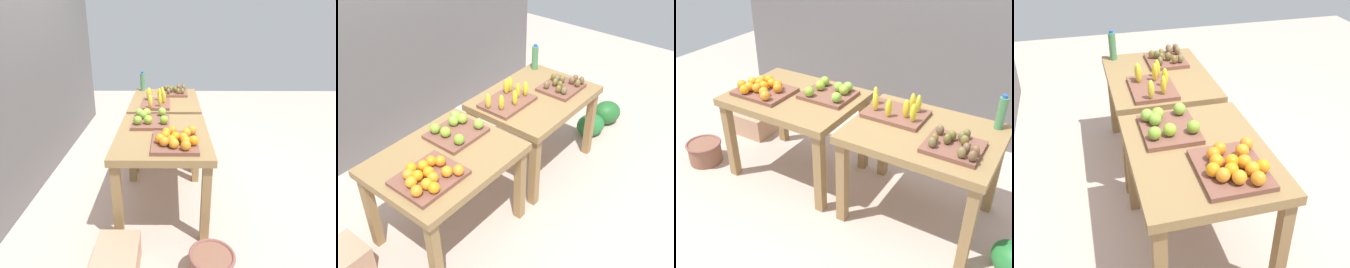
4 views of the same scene
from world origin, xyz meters
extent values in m
plane|color=#C7AC9D|center=(0.00, 0.00, 0.00)|extent=(8.00, 8.00, 0.00)
cube|color=olive|center=(-0.56, 0.00, 0.72)|extent=(1.04, 0.80, 0.06)
cube|color=olive|center=(-1.02, -0.34, 0.34)|extent=(0.07, 0.07, 0.69)
cube|color=olive|center=(-0.10, -0.34, 0.34)|extent=(0.07, 0.07, 0.69)
cube|color=olive|center=(-1.02, 0.34, 0.34)|extent=(0.07, 0.07, 0.69)
cube|color=olive|center=(-0.10, 0.34, 0.34)|extent=(0.07, 0.07, 0.69)
cube|color=olive|center=(0.56, 0.00, 0.72)|extent=(1.04, 0.80, 0.06)
cube|color=olive|center=(0.10, -0.34, 0.34)|extent=(0.07, 0.07, 0.69)
cube|color=olive|center=(1.02, -0.34, 0.34)|extent=(0.07, 0.07, 0.69)
cube|color=olive|center=(0.10, 0.34, 0.34)|extent=(0.07, 0.07, 0.69)
cube|color=olive|center=(1.02, 0.34, 0.34)|extent=(0.07, 0.07, 0.69)
cube|color=brown|center=(-0.79, -0.10, 0.76)|extent=(0.44, 0.36, 0.03)
sphere|color=orange|center=(-0.96, -0.18, 0.81)|extent=(0.09, 0.09, 0.08)
sphere|color=orange|center=(-0.77, -0.03, 0.81)|extent=(0.10, 0.10, 0.08)
sphere|color=orange|center=(-0.88, -0.24, 0.81)|extent=(0.11, 0.11, 0.08)
sphere|color=orange|center=(-0.93, -0.09, 0.81)|extent=(0.09, 0.09, 0.08)
sphere|color=orange|center=(-0.84, 0.01, 0.81)|extent=(0.10, 0.10, 0.08)
sphere|color=orange|center=(-0.71, -0.03, 0.81)|extent=(0.11, 0.11, 0.08)
sphere|color=orange|center=(-0.80, -0.11, 0.81)|extent=(0.10, 0.10, 0.08)
sphere|color=orange|center=(-0.67, -0.08, 0.81)|extent=(0.10, 0.10, 0.08)
sphere|color=orange|center=(-0.66, -0.24, 0.81)|extent=(0.10, 0.10, 0.08)
sphere|color=orange|center=(-0.82, -0.17, 0.81)|extent=(0.11, 0.11, 0.08)
sphere|color=orange|center=(-0.87, -0.08, 0.81)|extent=(0.10, 0.10, 0.08)
sphere|color=orange|center=(-0.72, -0.19, 0.81)|extent=(0.11, 0.11, 0.08)
sphere|color=orange|center=(-0.88, -0.18, 0.81)|extent=(0.11, 0.11, 0.08)
sphere|color=orange|center=(-0.90, -0.02, 0.81)|extent=(0.08, 0.08, 0.08)
cube|color=brown|center=(-0.31, 0.12, 0.76)|extent=(0.40, 0.34, 0.03)
sphere|color=#95BE35|center=(-0.41, 0.13, 0.82)|extent=(0.11, 0.11, 0.08)
sphere|color=#89B63F|center=(-0.17, 0.01, 0.82)|extent=(0.11, 0.11, 0.08)
sphere|color=#84AE32|center=(-0.41, -0.01, 0.82)|extent=(0.09, 0.09, 0.08)
sphere|color=#89BC41|center=(-0.20, 0.23, 0.82)|extent=(0.09, 0.09, 0.08)
sphere|color=#96B539|center=(-0.19, 0.16, 0.82)|extent=(0.10, 0.10, 0.08)
sphere|color=#86C13C|center=(-0.26, 0.19, 0.82)|extent=(0.10, 0.10, 0.08)
sphere|color=#84B136|center=(-0.42, 0.23, 0.82)|extent=(0.11, 0.11, 0.08)
cube|color=brown|center=(0.29, 0.10, 0.76)|extent=(0.44, 0.32, 0.03)
ellipsoid|color=yellow|center=(0.10, 0.15, 0.85)|extent=(0.06, 0.06, 0.14)
ellipsoid|color=yellow|center=(0.38, 0.18, 0.85)|extent=(0.06, 0.06, 0.14)
ellipsoid|color=yellow|center=(0.39, 0.06, 0.85)|extent=(0.06, 0.06, 0.14)
ellipsoid|color=yellow|center=(0.15, 0.05, 0.85)|extent=(0.06, 0.05, 0.14)
ellipsoid|color=yellow|center=(0.45, 0.03, 0.85)|extent=(0.07, 0.06, 0.14)
ellipsoid|color=yellow|center=(0.43, 0.18, 0.85)|extent=(0.05, 0.05, 0.14)
ellipsoid|color=yellow|center=(0.27, 0.01, 0.85)|extent=(0.06, 0.07, 0.14)
cube|color=brown|center=(0.80, -0.12, 0.76)|extent=(0.36, 0.32, 0.03)
ellipsoid|color=brown|center=(0.85, -0.09, 0.81)|extent=(0.06, 0.05, 0.07)
ellipsoid|color=brown|center=(0.75, -0.13, 0.81)|extent=(0.06, 0.07, 0.07)
ellipsoid|color=brown|center=(0.68, -0.22, 0.81)|extent=(0.07, 0.06, 0.07)
ellipsoid|color=brown|center=(0.82, -0.05, 0.81)|extent=(0.07, 0.07, 0.07)
ellipsoid|color=brown|center=(0.84, -0.01, 0.81)|extent=(0.06, 0.06, 0.07)
ellipsoid|color=brown|center=(0.68, -0.16, 0.81)|extent=(0.07, 0.07, 0.07)
ellipsoid|color=brown|center=(0.89, -0.17, 0.81)|extent=(0.06, 0.07, 0.07)
ellipsoid|color=brown|center=(0.94, -0.18, 0.81)|extent=(0.07, 0.06, 0.07)
ellipsoid|color=brown|center=(0.88, -0.24, 0.81)|extent=(0.06, 0.05, 0.07)
ellipsoid|color=brown|center=(0.76, -0.07, 0.81)|extent=(0.07, 0.06, 0.07)
ellipsoid|color=brown|center=(0.94, -0.24, 0.81)|extent=(0.07, 0.07, 0.07)
ellipsoid|color=brown|center=(0.67, -0.04, 0.81)|extent=(0.06, 0.06, 0.07)
cylinder|color=#4C8C59|center=(0.98, 0.30, 0.86)|extent=(0.06, 0.06, 0.23)
cylinder|color=blue|center=(0.98, 0.30, 0.99)|extent=(0.03, 0.03, 0.02)
cylinder|color=brown|center=(-1.39, -0.35, 0.10)|extent=(0.29, 0.29, 0.19)
torus|color=brown|center=(-1.39, -0.35, 0.19)|extent=(0.32, 0.32, 0.02)
cube|color=tan|center=(-1.38, 0.30, 0.11)|extent=(0.40, 0.30, 0.23)
camera|label=1|loc=(-2.94, -0.06, 1.70)|focal=31.71mm
camera|label=2|loc=(-2.11, -1.80, 2.59)|focal=44.62mm
camera|label=3|loc=(1.30, -2.28, 2.11)|focal=42.11mm
camera|label=4|loc=(-2.41, 0.59, 2.06)|focal=43.62mm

